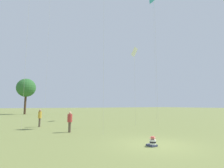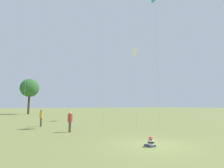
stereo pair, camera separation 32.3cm
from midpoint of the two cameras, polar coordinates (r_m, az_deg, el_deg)
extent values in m
plane|color=olive|center=(10.63, 14.49, -18.70)|extent=(300.00, 300.00, 0.00)
cube|color=#383D56|center=(10.21, 13.22, -18.95)|extent=(0.44, 0.53, 0.10)
cylinder|color=white|center=(10.11, 13.56, -18.00)|extent=(0.35, 0.35, 0.27)
cylinder|color=black|center=(10.11, 13.56, -18.00)|extent=(0.36, 0.36, 0.08)
sphere|color=brown|center=(10.07, 13.52, -16.79)|extent=(0.19, 0.19, 0.19)
cylinder|color=#E0665B|center=(10.07, 13.52, -16.77)|extent=(0.32, 0.32, 0.01)
cylinder|color=#E0665B|center=(10.06, 13.52, -16.55)|extent=(0.19, 0.19, 0.09)
cylinder|color=brown|center=(19.84, -21.74, -11.59)|extent=(0.26, 0.26, 0.87)
cylinder|color=gold|center=(19.79, -21.64, -9.34)|extent=(0.46, 0.46, 0.69)
sphere|color=#A37556|center=(19.77, -21.58, -8.05)|extent=(0.24, 0.24, 0.24)
cylinder|color=brown|center=(15.19, -12.99, -13.55)|extent=(0.28, 0.28, 0.83)
cylinder|color=#B23833|center=(15.12, -12.91, -10.77)|extent=(0.51, 0.51, 0.65)
sphere|color=#DBAD89|center=(15.10, -12.87, -9.17)|extent=(0.22, 0.22, 0.22)
cylinder|color=#BCB7A8|center=(26.76, -19.31, 11.14)|extent=(0.01, 0.01, 20.67)
cylinder|color=#339EDB|center=(33.92, 14.17, 23.84)|extent=(0.02, 0.02, 1.25)
cylinder|color=#BCB7A8|center=(30.30, 14.70, 8.76)|extent=(0.01, 0.01, 20.59)
cylinder|color=#BCB7A8|center=(21.19, 14.94, 11.07)|extent=(0.01, 0.01, 17.35)
cylinder|color=#BCB7A8|center=(15.23, -2.12, 21.09)|extent=(0.01, 0.01, 18.72)
cube|color=white|center=(19.69, 8.09, 10.41)|extent=(1.05, 0.94, 0.86)
cylinder|color=white|center=(19.48, 8.13, 8.32)|extent=(0.02, 0.02, 0.82)
cylinder|color=#BCB7A8|center=(18.89, 8.30, -1.33)|extent=(0.01, 0.01, 8.06)
cylinder|color=#BCB7A8|center=(18.68, -25.00, 17.59)|extent=(0.01, 0.01, 19.51)
cylinder|color=#473323|center=(48.86, -25.37, -5.75)|extent=(0.51, 0.51, 5.34)
sphere|color=#2D662D|center=(49.05, -25.13, -1.16)|extent=(4.59, 4.59, 4.59)
camera|label=1|loc=(0.16, -89.37, -0.08)|focal=28.00mm
camera|label=2|loc=(0.16, 90.63, 0.08)|focal=28.00mm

